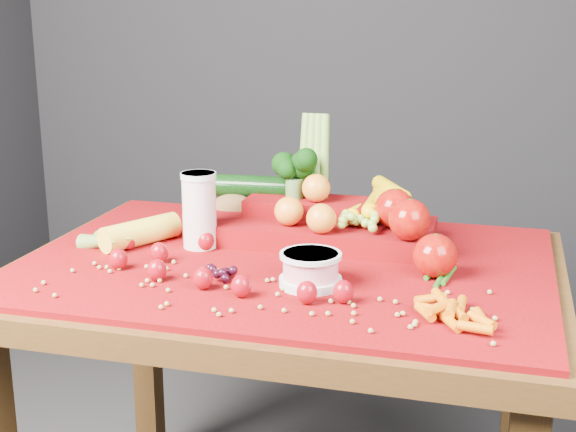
% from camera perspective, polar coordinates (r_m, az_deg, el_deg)
% --- Properties ---
extents(table, '(1.10, 0.80, 0.75)m').
position_cam_1_polar(table, '(1.66, -0.18, -6.67)').
color(table, '#321E0B').
rests_on(table, ground).
extents(red_cloth, '(1.05, 0.75, 0.01)m').
position_cam_1_polar(red_cloth, '(1.63, -0.19, -3.37)').
color(red_cloth, maroon).
rests_on(red_cloth, table).
extents(milk_glass, '(0.08, 0.08, 0.16)m').
position_cam_1_polar(milk_glass, '(1.70, -6.33, 0.61)').
color(milk_glass, beige).
rests_on(milk_glass, red_cloth).
extents(yogurt_bowl, '(0.12, 0.12, 0.06)m').
position_cam_1_polar(yogurt_bowl, '(1.47, 1.62, -3.73)').
color(yogurt_bowl, silver).
rests_on(yogurt_bowl, red_cloth).
extents(strawberry_scatter, '(0.54, 0.28, 0.05)m').
position_cam_1_polar(strawberry_scatter, '(1.53, -6.08, -3.48)').
color(strawberry_scatter, maroon).
rests_on(strawberry_scatter, red_cloth).
extents(dark_grape_cluster, '(0.06, 0.05, 0.03)m').
position_cam_1_polar(dark_grape_cluster, '(1.52, -4.91, -4.06)').
color(dark_grape_cluster, black).
rests_on(dark_grape_cluster, red_cloth).
extents(soybean_scatter, '(0.84, 0.24, 0.01)m').
position_cam_1_polar(soybean_scatter, '(1.44, -2.33, -5.42)').
color(soybean_scatter, '#A18745').
rests_on(soybean_scatter, red_cloth).
extents(corn_ear, '(0.25, 0.26, 0.06)m').
position_cam_1_polar(corn_ear, '(1.73, -12.00, -1.54)').
color(corn_ear, yellow).
rests_on(corn_ear, red_cloth).
extents(potato, '(0.11, 0.08, 0.08)m').
position_cam_1_polar(potato, '(1.86, -3.91, 0.42)').
color(potato, brown).
rests_on(potato, red_cloth).
extents(baby_carrot_pile, '(0.18, 0.17, 0.03)m').
position_cam_1_polar(baby_carrot_pile, '(1.35, 11.71, -6.73)').
color(baby_carrot_pile, '#D06607').
rests_on(baby_carrot_pile, red_cloth).
extents(green_bean_pile, '(0.14, 0.12, 0.01)m').
position_cam_1_polar(green_bean_pile, '(1.56, 10.83, -4.01)').
color(green_bean_pile, '#246116').
rests_on(green_bean_pile, red_cloth).
extents(produce_mound, '(0.60, 0.37, 0.27)m').
position_cam_1_polar(produce_mound, '(1.74, 2.85, 0.06)').
color(produce_mound, maroon).
rests_on(produce_mound, red_cloth).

